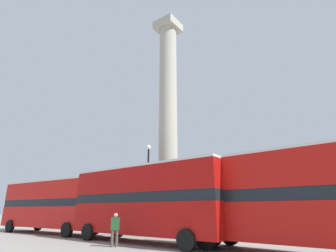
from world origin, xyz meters
The scene contains 8 objects.
ground_plane centered at (0.00, 0.00, 0.00)m, with size 200.00×200.00×0.00m, color gray.
monument_column centered at (0.00, 0.00, 5.99)m, with size 6.24×6.24×22.16m.
bus_a centered at (-7.25, -6.36, 2.32)m, with size 11.11×3.32×4.17m.
bus_b centered at (3.19, -6.56, 2.42)m, with size 10.83×3.09×4.39m.
bus_c centered at (11.38, -6.07, 2.45)m, with size 11.07×3.25×4.45m.
equestrian_statue centered at (-11.53, 3.39, 1.79)m, with size 4.16×3.88×6.19m.
street_lamp centered at (0.75, -3.61, 3.48)m, with size 0.37×0.37×6.76m.
pedestrian_near_lamp centered at (3.01, -8.81, 0.93)m, with size 0.44×0.43×1.67m.
Camera 1 is at (14.05, -19.08, 1.85)m, focal length 28.00 mm.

